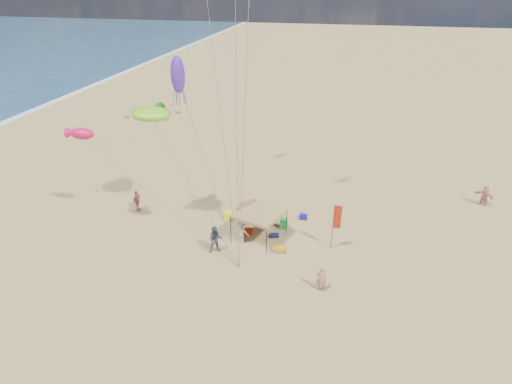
{
  "coord_description": "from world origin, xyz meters",
  "views": [
    {
      "loc": [
        5.23,
        -20.09,
        16.03
      ],
      "look_at": [
        0.0,
        3.0,
        4.0
      ],
      "focal_mm": 30.47,
      "sensor_mm": 36.0,
      "label": 1
    }
  ],
  "objects_px": {
    "person_near_a": "(321,279)",
    "person_far_c": "(485,196)",
    "feather_flag": "(336,220)",
    "cooler_red": "(248,231)",
    "chair_yellow": "(228,216)",
    "cooler_blue": "(303,217)",
    "chair_green": "(284,223)",
    "beach_cart": "(278,249)",
    "person_near_b": "(216,240)",
    "canopy_tent": "(259,201)",
    "person_near_c": "(242,232)",
    "person_far_a": "(137,200)"
  },
  "relations": [
    {
      "from": "beach_cart",
      "to": "person_far_c",
      "type": "distance_m",
      "value": 17.17
    },
    {
      "from": "feather_flag",
      "to": "beach_cart",
      "type": "bearing_deg",
      "value": -162.0
    },
    {
      "from": "beach_cart",
      "to": "person_near_a",
      "type": "relative_size",
      "value": 0.55
    },
    {
      "from": "cooler_red",
      "to": "person_far_a",
      "type": "bearing_deg",
      "value": 171.35
    },
    {
      "from": "person_near_a",
      "to": "beach_cart",
      "type": "bearing_deg",
      "value": -53.36
    },
    {
      "from": "cooler_red",
      "to": "person_near_c",
      "type": "height_order",
      "value": "person_near_c"
    },
    {
      "from": "chair_yellow",
      "to": "person_far_a",
      "type": "bearing_deg",
      "value": -179.23
    },
    {
      "from": "chair_yellow",
      "to": "person_near_c",
      "type": "height_order",
      "value": "person_near_c"
    },
    {
      "from": "feather_flag",
      "to": "cooler_red",
      "type": "relative_size",
      "value": 5.98
    },
    {
      "from": "chair_yellow",
      "to": "cooler_blue",
      "type": "bearing_deg",
      "value": 14.24
    },
    {
      "from": "cooler_red",
      "to": "beach_cart",
      "type": "bearing_deg",
      "value": -34.29
    },
    {
      "from": "chair_yellow",
      "to": "person_near_a",
      "type": "relative_size",
      "value": 0.43
    },
    {
      "from": "canopy_tent",
      "to": "person_near_c",
      "type": "xyz_separation_m",
      "value": [
        -1.01,
        -0.71,
        -2.02
      ]
    },
    {
      "from": "chair_yellow",
      "to": "person_near_b",
      "type": "distance_m",
      "value": 4.09
    },
    {
      "from": "feather_flag",
      "to": "chair_yellow",
      "type": "bearing_deg",
      "value": 165.56
    },
    {
      "from": "chair_green",
      "to": "person_near_c",
      "type": "xyz_separation_m",
      "value": [
        -2.41,
        -2.4,
        0.45
      ]
    },
    {
      "from": "canopy_tent",
      "to": "person_near_a",
      "type": "xyz_separation_m",
      "value": [
        4.53,
        -4.47,
        -2.0
      ]
    },
    {
      "from": "cooler_blue",
      "to": "person_far_c",
      "type": "relative_size",
      "value": 0.33
    },
    {
      "from": "cooler_red",
      "to": "chair_yellow",
      "type": "distance_m",
      "value": 2.31
    },
    {
      "from": "beach_cart",
      "to": "person_near_c",
      "type": "xyz_separation_m",
      "value": [
        -2.56,
        0.53,
        0.6
      ]
    },
    {
      "from": "canopy_tent",
      "to": "person_far_c",
      "type": "bearing_deg",
      "value": 27.91
    },
    {
      "from": "person_near_a",
      "to": "person_near_c",
      "type": "xyz_separation_m",
      "value": [
        -5.55,
        3.76,
        -0.02
      ]
    },
    {
      "from": "person_far_c",
      "to": "person_far_a",
      "type": "bearing_deg",
      "value": -127.67
    },
    {
      "from": "person_near_a",
      "to": "feather_flag",
      "type": "bearing_deg",
      "value": -101.98
    },
    {
      "from": "feather_flag",
      "to": "chair_yellow",
      "type": "relative_size",
      "value": 4.61
    },
    {
      "from": "person_near_a",
      "to": "person_near_b",
      "type": "height_order",
      "value": "person_near_b"
    },
    {
      "from": "person_near_a",
      "to": "person_far_a",
      "type": "xyz_separation_m",
      "value": [
        -14.23,
        6.22,
        0.02
      ]
    },
    {
      "from": "beach_cart",
      "to": "person_far_a",
      "type": "height_order",
      "value": "person_far_a"
    },
    {
      "from": "person_near_a",
      "to": "person_far_c",
      "type": "height_order",
      "value": "person_near_a"
    },
    {
      "from": "person_far_a",
      "to": "beach_cart",
      "type": "bearing_deg",
      "value": -99.1
    },
    {
      "from": "canopy_tent",
      "to": "person_near_b",
      "type": "xyz_separation_m",
      "value": [
        -2.33,
        -2.19,
        -1.88
      ]
    },
    {
      "from": "canopy_tent",
      "to": "beach_cart",
      "type": "xyz_separation_m",
      "value": [
        1.55,
        -1.24,
        -2.61
      ]
    },
    {
      "from": "cooler_red",
      "to": "chair_green",
      "type": "xyz_separation_m",
      "value": [
        2.26,
        1.29,
        0.16
      ]
    },
    {
      "from": "chair_green",
      "to": "person_near_a",
      "type": "distance_m",
      "value": 6.93
    },
    {
      "from": "canopy_tent",
      "to": "chair_yellow",
      "type": "bearing_deg",
      "value": 145.3
    },
    {
      "from": "cooler_blue",
      "to": "person_far_c",
      "type": "xyz_separation_m",
      "value": [
        13.18,
        5.18,
        0.62
      ]
    },
    {
      "from": "canopy_tent",
      "to": "cooler_blue",
      "type": "height_order",
      "value": "canopy_tent"
    },
    {
      "from": "person_near_b",
      "to": "person_near_c",
      "type": "bearing_deg",
      "value": 28.61
    },
    {
      "from": "cooler_red",
      "to": "person_near_b",
      "type": "xyz_separation_m",
      "value": [
        -1.46,
        -2.59,
        0.74
      ]
    },
    {
      "from": "cooler_red",
      "to": "chair_green",
      "type": "height_order",
      "value": "chair_green"
    },
    {
      "from": "canopy_tent",
      "to": "feather_flag",
      "type": "height_order",
      "value": "canopy_tent"
    },
    {
      "from": "chair_green",
      "to": "person_near_b",
      "type": "xyz_separation_m",
      "value": [
        -3.73,
        -3.88,
        0.58
      ]
    },
    {
      "from": "cooler_blue",
      "to": "chair_green",
      "type": "height_order",
      "value": "chair_green"
    },
    {
      "from": "feather_flag",
      "to": "canopy_tent",
      "type": "bearing_deg",
      "value": 178.58
    },
    {
      "from": "chair_green",
      "to": "person_far_c",
      "type": "relative_size",
      "value": 0.43
    },
    {
      "from": "person_far_a",
      "to": "chair_yellow",
      "type": "bearing_deg",
      "value": -83.44
    },
    {
      "from": "person_far_c",
      "to": "chair_green",
      "type": "bearing_deg",
      "value": -117.35
    },
    {
      "from": "cooler_blue",
      "to": "person_near_c",
      "type": "xyz_separation_m",
      "value": [
        -3.61,
        -3.88,
        0.61
      ]
    },
    {
      "from": "chair_green",
      "to": "person_near_b",
      "type": "bearing_deg",
      "value": -133.83
    },
    {
      "from": "beach_cart",
      "to": "person_near_a",
      "type": "height_order",
      "value": "person_near_a"
    }
  ]
}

